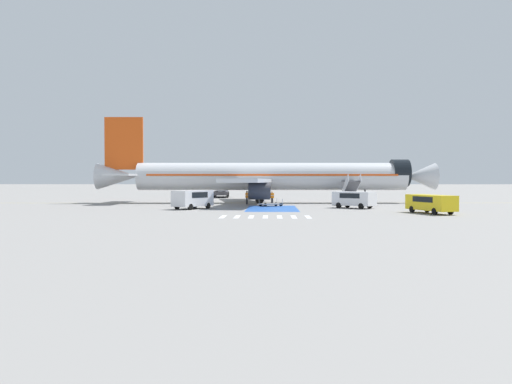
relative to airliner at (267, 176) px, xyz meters
name	(u,v)px	position (x,y,z in m)	size (l,w,h in m)	color
ground_plane	(285,203)	(2.41, -0.06, -3.60)	(600.00, 600.00, 0.00)	gray
apron_leadline_yellow	(272,203)	(0.67, 0.02, -3.59)	(0.20, 80.18, 0.01)	gold
apron_stand_patch_blue	(272,208)	(0.67, -13.07, -3.59)	(5.49, 12.20, 0.01)	#2856A8
apron_walkway_bar_0	(223,217)	(-3.53, -25.61, -3.59)	(0.44, 3.60, 0.01)	silver
apron_walkway_bar_1	(237,217)	(-2.33, -25.61, -3.59)	(0.44, 3.60, 0.01)	silver
apron_walkway_bar_2	(251,217)	(-1.13, -25.61, -3.59)	(0.44, 3.60, 0.01)	silver
apron_walkway_bar_3	(265,217)	(0.07, -25.61, -3.59)	(0.44, 3.60, 0.01)	silver
apron_walkway_bar_4	(280,217)	(1.27, -25.61, -3.59)	(0.44, 3.60, 0.01)	silver
apron_walkway_bar_5	(294,217)	(2.47, -25.61, -3.59)	(0.44, 3.60, 0.01)	silver
apron_walkway_bar_6	(308,217)	(3.67, -25.61, -3.59)	(0.44, 3.60, 0.01)	silver
airliner	(267,176)	(0.00, 0.00, 0.00)	(45.87, 31.68, 11.61)	silver
boarding_stairs_forward	(351,197)	(10.77, -4.02, -2.63)	(2.36, 5.29, 3.87)	#ADB2BA
fuel_tanker	(221,187)	(-8.45, 22.32, -1.78)	(3.20, 11.02, 3.59)	#38383D
service_van_0	(354,198)	(9.71, -12.49, -2.49)	(4.75, 4.42, 1.83)	silver
service_van_1	(193,198)	(-7.87, -14.37, -2.39)	(4.21, 4.94, 2.00)	silver
service_van_2	(431,202)	(15.35, -21.07, -2.53)	(3.48, 5.78, 1.73)	yellow
baggage_cart	(271,204)	(0.51, -8.53, -3.34)	(3.00, 2.53, 0.87)	gray
ground_crew_0	(184,197)	(-10.27, -5.96, -2.57)	(0.40, 0.49, 1.78)	black
ground_crew_1	(206,196)	(-7.71, -5.01, -2.53)	(0.44, 0.25, 1.83)	black
ground_crew_2	(272,197)	(0.69, -4.70, -2.62)	(0.49, 0.41, 1.70)	#2D2D33
ground_crew_3	(247,197)	(-2.53, -3.98, -2.61)	(0.39, 0.49, 1.72)	#2D2D33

